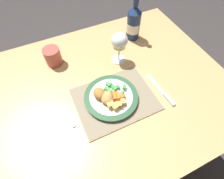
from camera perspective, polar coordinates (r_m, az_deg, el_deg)
The scene contains 13 objects.
ground_plane at distance 1.50m, azimuth -2.64°, elevation -16.40°, with size 6.00×6.00×0.00m, color #383333.
dining_table at distance 0.90m, azimuth -4.22°, elevation -3.49°, with size 1.28×0.94×0.74m.
placemat at distance 0.79m, azimuth 0.92°, elevation -3.11°, with size 0.36×0.27×0.01m.
dinner_plate at distance 0.78m, azimuth -0.29°, elevation -2.49°, with size 0.24×0.24×0.02m.
breaded_croquettes at distance 0.75m, azimuth -2.52°, elevation -2.36°, with size 0.09×0.11×0.04m.
green_beans_pile at distance 0.79m, azimuth 0.37°, elevation 0.30°, with size 0.10×0.09×0.02m.
glazed_carrots at distance 0.76m, azimuth 2.03°, elevation -2.16°, with size 0.06×0.05×0.02m.
fork at distance 0.77m, azimuth -13.81°, elevation -8.91°, with size 0.03×0.12×0.01m.
table_knife at distance 0.85m, azimuth 16.15°, elevation -0.79°, with size 0.03×0.20×0.01m.
wine_glass at distance 0.87m, azimuth 2.45°, elevation 15.25°, with size 0.08×0.08×0.17m.
bottle at distance 1.04m, azimuth 7.08°, elevation 20.75°, with size 0.08×0.08×0.27m.
roast_potatoes at distance 0.74m, azimuth 1.03°, elevation -4.56°, with size 0.08×0.07×0.03m.
drinking_cup at distance 0.95m, azimuth -18.78°, elevation 10.30°, with size 0.08×0.08×0.09m.
Camera 1 is at (-0.14, -0.45, 1.42)m, focal length 28.00 mm.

